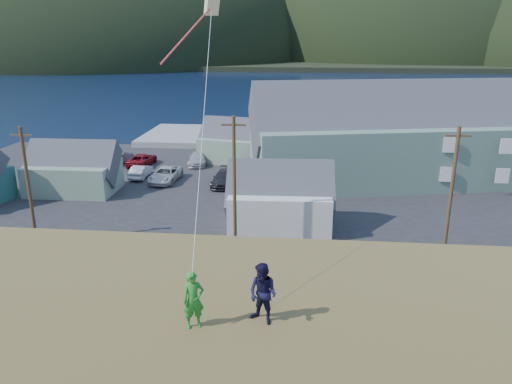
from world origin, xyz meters
TOP-DOWN VIEW (x-y plane):
  - ground at (0.00, 0.00)m, footprint 900.00×900.00m
  - grass_strip at (0.00, -2.00)m, footprint 110.00×8.00m
  - waterfront_lot at (0.00, 17.00)m, footprint 72.00×36.00m
  - wharf at (-6.00, 40.00)m, footprint 26.00×14.00m
  - far_shore at (0.00, 330.00)m, footprint 900.00×320.00m
  - far_hills at (35.59, 279.38)m, footprint 760.00×265.00m
  - lodge at (16.25, 21.20)m, footprint 36.73×17.33m
  - shed_palegreen_near at (-17.91, 13.65)m, footprint 8.54×5.44m
  - shed_white at (2.21, 6.38)m, footprint 8.38×5.76m
  - shed_palegreen_far at (-3.55, 27.06)m, footprint 10.40×7.26m
  - utility_poles at (-0.51, 1.50)m, footprint 28.95×0.24m
  - parked_cars at (-10.01, 20.57)m, footprint 20.93×13.10m
  - kite_flyer_green at (1.18, -18.80)m, footprint 0.69×0.60m
  - kite_flyer_navy at (2.98, -18.40)m, footprint 1.04×0.97m
  - kite_rig at (0.55, -12.40)m, footprint 0.93×3.66m

SIDE VIEW (x-z plane):
  - ground at x=0.00m, z-range 0.00..0.00m
  - grass_strip at x=0.00m, z-range 0.00..0.10m
  - waterfront_lot at x=0.00m, z-range 0.00..0.12m
  - wharf at x=-6.00m, z-range 0.00..0.90m
  - parked_cars at x=-10.01m, z-range 0.08..1.60m
  - far_shore at x=0.00m, z-range 0.00..2.00m
  - far_hills at x=35.59m, z-range -69.50..73.50m
  - shed_palegreen_near at x=-17.91m, z-range -0.74..5.38m
  - shed_palegreen_far at x=-3.55m, z-range -0.74..5.63m
  - shed_white at x=2.21m, z-range -0.76..5.79m
  - utility_poles at x=-0.51m, z-range -0.10..9.41m
  - lodge at x=16.25m, z-range -1.44..11.02m
  - kite_flyer_green at x=1.18m, z-range 7.20..8.79m
  - kite_flyer_navy at x=2.98m, z-range 7.20..8.91m
  - kite_rig at x=0.55m, z-range 10.55..20.09m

